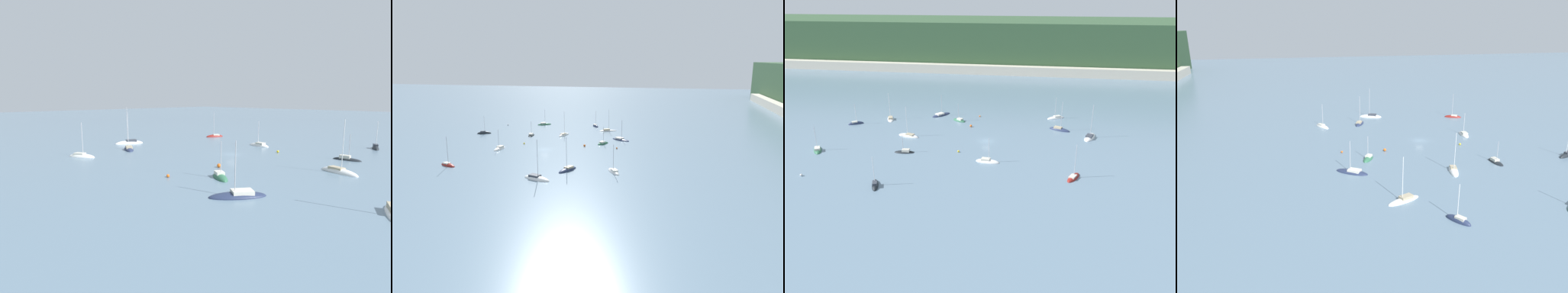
% 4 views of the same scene
% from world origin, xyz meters
% --- Properties ---
extents(ground_plane, '(600.00, 600.00, 0.00)m').
position_xyz_m(ground_plane, '(0.00, 0.00, 0.00)').
color(ground_plane, slate).
extents(sailboat_0, '(8.16, 4.29, 11.25)m').
position_xyz_m(sailboat_0, '(-26.77, 0.18, 0.08)').
color(sailboat_0, white).
rests_on(sailboat_0, ground_plane).
extents(sailboat_1, '(5.72, 9.15, 12.40)m').
position_xyz_m(sailboat_1, '(34.11, 8.69, 0.09)').
color(sailboat_1, white).
rests_on(sailboat_1, ground_plane).
extents(sailboat_2, '(7.31, 5.34, 9.26)m').
position_xyz_m(sailboat_2, '(23.21, 28.93, 0.08)').
color(sailboat_2, white).
rests_on(sailboat_2, ground_plane).
extents(sailboat_4, '(4.70, 6.80, 10.18)m').
position_xyz_m(sailboat_4, '(26.74, -23.19, 0.08)').
color(sailboat_4, maroon).
rests_on(sailboat_4, ground_plane).
extents(sailboat_5, '(8.00, 5.43, 11.32)m').
position_xyz_m(sailboat_5, '(24.21, 15.07, 0.10)').
color(sailboat_5, '#232D4C').
rests_on(sailboat_5, ground_plane).
extents(sailboat_7, '(7.53, 8.86, 8.98)m').
position_xyz_m(sailboat_7, '(-22.08, 25.60, 0.09)').
color(sailboat_7, '#232D4C').
rests_on(sailboat_7, ground_plane).
extents(sailboat_8, '(7.20, 3.20, 8.31)m').
position_xyz_m(sailboat_8, '(2.85, -16.60, 0.08)').
color(sailboat_8, white).
rests_on(sailboat_8, ground_plane).
extents(sailboat_9, '(6.39, 2.69, 6.66)m').
position_xyz_m(sailboat_9, '(-23.28, -13.60, 0.13)').
color(sailboat_9, black).
rests_on(sailboat_9, ground_plane).
extents(sailboat_10, '(6.07, 4.78, 7.63)m').
position_xyz_m(sailboat_10, '(-13.39, 19.63, 0.09)').
color(sailboat_10, '#2D6647').
rests_on(sailboat_10, ground_plane).
extents(sailboat_11, '(3.73, 6.29, 8.85)m').
position_xyz_m(sailboat_11, '(-23.15, -35.74, 0.11)').
color(sailboat_11, black).
rests_on(sailboat_11, ground_plane).
extents(mooring_buoy_0, '(0.60, 0.60, 0.60)m').
position_xyz_m(mooring_buoy_0, '(-7.01, -10.68, 0.30)').
color(mooring_buoy_0, yellow).
rests_on(mooring_buoy_0, ground_plane).
extents(mooring_buoy_1, '(0.84, 0.84, 0.84)m').
position_xyz_m(mooring_buoy_1, '(-7.65, 13.44, 0.42)').
color(mooring_buoy_1, orange).
rests_on(mooring_buoy_1, ground_plane).
extents(mooring_buoy_3, '(0.59, 0.59, 0.59)m').
position_xyz_m(mooring_buoy_3, '(-6.42, 26.00, 0.29)').
color(mooring_buoy_3, orange).
rests_on(mooring_buoy_3, ground_plane).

